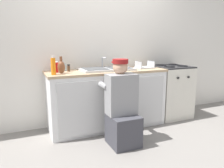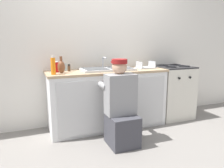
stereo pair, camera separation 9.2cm
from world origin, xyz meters
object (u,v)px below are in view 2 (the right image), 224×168
object	(u,v)px
plumber_person	(121,110)
soda_cup_red	(56,67)
soap_bottle_orange	(53,66)
spice_bottle_pepper	(69,68)
sink_double_basin	(107,69)
vase_decorative	(61,67)
dish_rack_tray	(146,67)
stove_range	(172,92)
water_glass	(65,67)

from	to	relation	value
plumber_person	soda_cup_red	distance (m)	1.11
plumber_person	soap_bottle_orange	distance (m)	1.05
spice_bottle_pepper	soap_bottle_orange	bearing A→B (deg)	-137.13
sink_double_basin	plumber_person	world-z (taller)	plumber_person
soap_bottle_orange	soda_cup_red	xyz separation A→B (m)	(0.06, 0.22, -0.04)
vase_decorative	dish_rack_tray	bearing A→B (deg)	2.44
vase_decorative	soap_bottle_orange	world-z (taller)	soap_bottle_orange
plumber_person	spice_bottle_pepper	world-z (taller)	plumber_person
vase_decorative	dish_rack_tray	distance (m)	1.36
stove_range	dish_rack_tray	xyz separation A→B (m)	(-0.55, -0.01, 0.46)
stove_range	vase_decorative	xyz separation A→B (m)	(-1.90, -0.07, 0.53)
vase_decorative	water_glass	size ratio (longest dim) A/B	2.30
sink_double_basin	water_glass	distance (m)	0.63
sink_double_basin	soda_cup_red	bearing A→B (deg)	175.67
plumber_person	vase_decorative	world-z (taller)	vase_decorative
spice_bottle_pepper	dish_rack_tray	world-z (taller)	dish_rack_tray
stove_range	sink_double_basin	bearing A→B (deg)	179.90
water_glass	dish_rack_tray	xyz separation A→B (m)	(1.26, -0.19, -0.03)
stove_range	spice_bottle_pepper	world-z (taller)	spice_bottle_pepper
plumber_person	vase_decorative	distance (m)	1.01
water_glass	soap_bottle_orange	xyz separation A→B (m)	(-0.21, -0.35, 0.06)
spice_bottle_pepper	water_glass	size ratio (longest dim) A/B	1.05
stove_range	soap_bottle_orange	xyz separation A→B (m)	(-2.02, -0.16, 0.55)
spice_bottle_pepper	soap_bottle_orange	world-z (taller)	soap_bottle_orange
sink_double_basin	vase_decorative	bearing A→B (deg)	-174.45
plumber_person	soda_cup_red	bearing A→B (deg)	135.29
spice_bottle_pepper	water_glass	distance (m)	0.12
plumber_person	dish_rack_tray	world-z (taller)	plumber_person
water_glass	soda_cup_red	xyz separation A→B (m)	(-0.15, -0.13, 0.03)
sink_double_basin	stove_range	distance (m)	1.29
stove_range	soda_cup_red	bearing A→B (deg)	178.27
dish_rack_tray	vase_decorative	bearing A→B (deg)	-177.56
plumber_person	vase_decorative	xyz separation A→B (m)	(-0.64, 0.57, 0.52)
vase_decorative	plumber_person	bearing A→B (deg)	-41.56
sink_double_basin	plumber_person	distance (m)	0.78
spice_bottle_pepper	dish_rack_tray	xyz separation A→B (m)	(1.23, -0.08, -0.03)
sink_double_basin	water_glass	size ratio (longest dim) A/B	8.00
sink_double_basin	soap_bottle_orange	size ratio (longest dim) A/B	3.20
plumber_person	vase_decorative	bearing A→B (deg)	138.44
dish_rack_tray	water_glass	bearing A→B (deg)	171.28
vase_decorative	soda_cup_red	size ratio (longest dim) A/B	1.51
plumber_person	soap_bottle_orange	bearing A→B (deg)	147.97
spice_bottle_pepper	soda_cup_red	distance (m)	0.19
stove_range	soda_cup_red	distance (m)	2.03
water_glass	dish_rack_tray	world-z (taller)	dish_rack_tray
sink_double_basin	soda_cup_red	size ratio (longest dim) A/B	5.26
water_glass	soda_cup_red	world-z (taller)	soda_cup_red
stove_range	vase_decorative	distance (m)	1.98
water_glass	soda_cup_red	distance (m)	0.20
soap_bottle_orange	plumber_person	bearing A→B (deg)	-32.03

